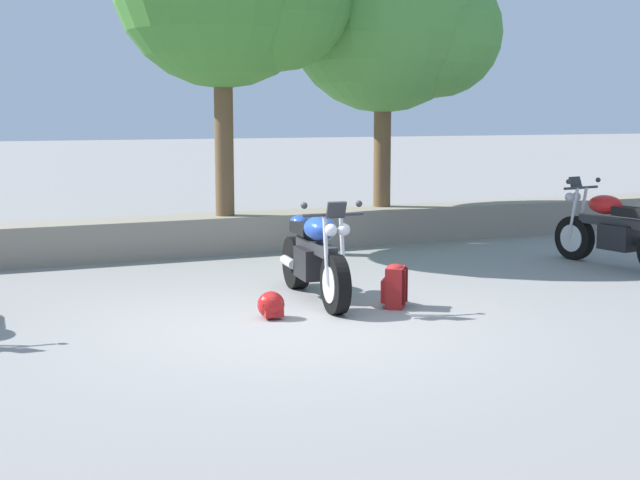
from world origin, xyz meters
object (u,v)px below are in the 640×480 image
object	(u,v)px
rider_helmet	(271,305)
leafy_tree_mid_left	(395,17)
motorcycle_red_far_right	(615,231)
rider_backpack	(395,285)
motorcycle_blue_centre	(315,257)

from	to	relation	value
rider_helmet	leafy_tree_mid_left	bearing A→B (deg)	50.27
motorcycle_red_far_right	leafy_tree_mid_left	size ratio (longest dim) A/B	0.44
motorcycle_red_far_right	leafy_tree_mid_left	bearing A→B (deg)	114.94
rider_helmet	rider_backpack	bearing A→B (deg)	-0.93
leafy_tree_mid_left	rider_backpack	bearing A→B (deg)	-117.37
rider_backpack	leafy_tree_mid_left	size ratio (longest dim) A/B	0.10
leafy_tree_mid_left	motorcycle_blue_centre	bearing A→B (deg)	-127.78
motorcycle_red_far_right	rider_backpack	world-z (taller)	motorcycle_red_far_right
motorcycle_blue_centre	rider_backpack	bearing A→B (deg)	-45.52
motorcycle_red_far_right	rider_backpack	distance (m)	4.09
motorcycle_red_far_right	motorcycle_blue_centre	bearing A→B (deg)	-174.59
motorcycle_blue_centre	rider_backpack	size ratio (longest dim) A/B	4.40
rider_backpack	leafy_tree_mid_left	world-z (taller)	leafy_tree_mid_left
motorcycle_blue_centre	rider_backpack	world-z (taller)	motorcycle_blue_centre
rider_backpack	motorcycle_red_far_right	bearing A→B (deg)	15.59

